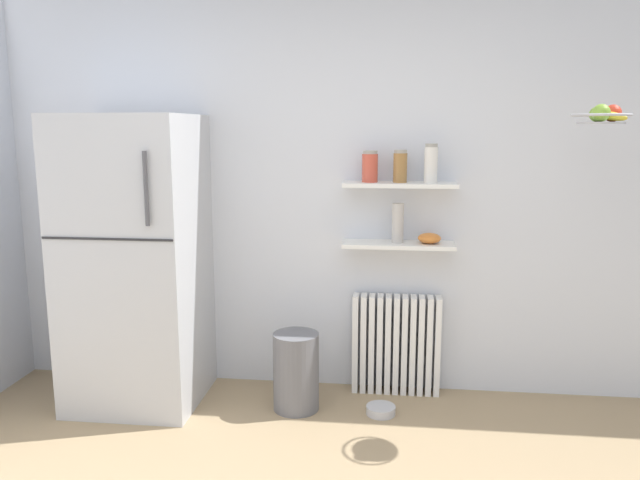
% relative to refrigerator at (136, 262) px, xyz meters
% --- Properties ---
extents(back_wall, '(7.04, 0.10, 2.60)m').
position_rel_refrigerator_xyz_m(back_wall, '(1.25, 0.41, 0.42)').
color(back_wall, silver).
rests_on(back_wall, ground_plane).
extents(refrigerator, '(0.77, 0.75, 1.77)m').
position_rel_refrigerator_xyz_m(refrigerator, '(0.00, 0.00, 0.00)').
color(refrigerator, '#B7BABF').
rests_on(refrigerator, ground_plane).
extents(radiator, '(0.56, 0.12, 0.64)m').
position_rel_refrigerator_xyz_m(radiator, '(1.59, 0.28, -0.56)').
color(radiator, white).
rests_on(radiator, ground_plane).
extents(wall_shelf_lower, '(0.69, 0.22, 0.02)m').
position_rel_refrigerator_xyz_m(wall_shelf_lower, '(1.59, 0.25, 0.09)').
color(wall_shelf_lower, white).
extents(wall_shelf_upper, '(0.69, 0.22, 0.02)m').
position_rel_refrigerator_xyz_m(wall_shelf_upper, '(1.59, 0.25, 0.47)').
color(wall_shelf_upper, white).
extents(storage_jar_0, '(0.10, 0.10, 0.19)m').
position_rel_refrigerator_xyz_m(storage_jar_0, '(1.41, 0.25, 0.57)').
color(storage_jar_0, '#C64C38').
rests_on(storage_jar_0, wall_shelf_upper).
extents(storage_jar_1, '(0.08, 0.08, 0.20)m').
position_rel_refrigerator_xyz_m(storage_jar_1, '(1.59, 0.25, 0.58)').
color(storage_jar_1, olive).
rests_on(storage_jar_1, wall_shelf_upper).
extents(storage_jar_2, '(0.08, 0.08, 0.23)m').
position_rel_refrigerator_xyz_m(storage_jar_2, '(1.77, 0.25, 0.59)').
color(storage_jar_2, silver).
rests_on(storage_jar_2, wall_shelf_upper).
extents(vase, '(0.07, 0.07, 0.24)m').
position_rel_refrigerator_xyz_m(vase, '(1.59, 0.25, 0.23)').
color(vase, '#B2ADA8').
rests_on(vase, wall_shelf_lower).
extents(shelf_bowl, '(0.14, 0.14, 0.06)m').
position_rel_refrigerator_xyz_m(shelf_bowl, '(1.78, 0.25, 0.14)').
color(shelf_bowl, orange).
rests_on(shelf_bowl, wall_shelf_lower).
extents(trash_bin, '(0.28, 0.28, 0.48)m').
position_rel_refrigerator_xyz_m(trash_bin, '(0.99, -0.04, -0.65)').
color(trash_bin, slate).
rests_on(trash_bin, ground_plane).
extents(pet_food_bowl, '(0.18, 0.18, 0.05)m').
position_rel_refrigerator_xyz_m(pet_food_bowl, '(1.51, -0.06, -0.86)').
color(pet_food_bowl, '#B7B7BC').
rests_on(pet_food_bowl, ground_plane).
extents(hanging_fruit_basket, '(0.30, 0.30, 0.10)m').
position_rel_refrigerator_xyz_m(hanging_fruit_basket, '(2.63, -0.12, 0.87)').
color(hanging_fruit_basket, '#B2B2B7').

